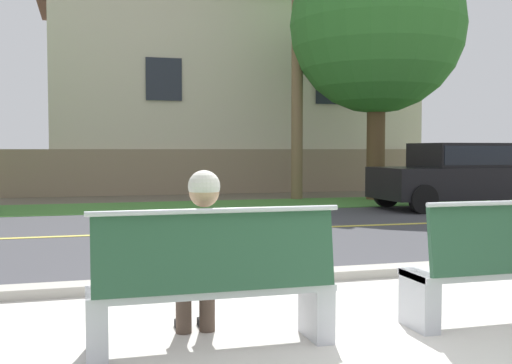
% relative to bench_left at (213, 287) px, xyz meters
% --- Properties ---
extents(ground_plane, '(140.00, 140.00, 0.00)m').
position_rel_bench_left_xyz_m(ground_plane, '(1.21, 7.62, -0.45)').
color(ground_plane, '#665B4C').
extents(sidewalk_pavement, '(44.00, 3.60, 0.01)m').
position_rel_bench_left_xyz_m(sidewalk_pavement, '(1.21, 0.02, -0.44)').
color(sidewalk_pavement, beige).
rests_on(sidewalk_pavement, ground_plane).
extents(curb_edge, '(44.00, 0.30, 0.11)m').
position_rel_bench_left_xyz_m(curb_edge, '(1.21, 1.97, -0.39)').
color(curb_edge, '#ADA89E').
rests_on(curb_edge, ground_plane).
extents(street_asphalt, '(52.00, 8.00, 0.01)m').
position_rel_bench_left_xyz_m(street_asphalt, '(1.21, 6.12, -0.45)').
color(street_asphalt, '#424247').
rests_on(street_asphalt, ground_plane).
extents(road_centre_line, '(48.00, 0.14, 0.01)m').
position_rel_bench_left_xyz_m(road_centre_line, '(1.21, 6.12, -0.44)').
color(road_centre_line, '#E0CC4C').
rests_on(road_centre_line, ground_plane).
extents(far_verge_grass, '(48.00, 2.80, 0.02)m').
position_rel_bench_left_xyz_m(far_verge_grass, '(1.21, 10.82, -0.44)').
color(far_verge_grass, '#478438').
rests_on(far_verge_grass, ground_plane).
extents(bench_left, '(1.70, 0.48, 1.01)m').
position_rel_bench_left_xyz_m(bench_left, '(0.00, 0.00, 0.00)').
color(bench_left, silver).
rests_on(bench_left, ground_plane).
extents(bench_right, '(1.70, 0.48, 1.01)m').
position_rel_bench_left_xyz_m(bench_right, '(2.41, 0.00, 0.00)').
color(bench_right, silver).
rests_on(bench_right, ground_plane).
extents(seated_person_white, '(0.52, 0.68, 1.25)m').
position_rel_bench_left_xyz_m(seated_person_white, '(-0.05, 0.17, 0.23)').
color(seated_person_white, '#47382D').
rests_on(seated_person_white, ground_plane).
extents(car_black_near, '(4.30, 1.86, 1.54)m').
position_rel_bench_left_xyz_m(car_black_near, '(7.81, 8.52, 0.40)').
color(car_black_near, black).
rests_on(car_black_near, ground_plane).
extents(shade_tree_centre, '(4.76, 4.76, 7.86)m').
position_rel_bench_left_xyz_m(shade_tree_centre, '(7.09, 11.32, 4.66)').
color(shade_tree_centre, brown).
rests_on(shade_tree_centre, ground_plane).
extents(garden_wall, '(13.00, 0.36, 1.40)m').
position_rel_bench_left_xyz_m(garden_wall, '(3.34, 14.98, 0.25)').
color(garden_wall, gray).
rests_on(garden_wall, ground_plane).
extents(house_across_street, '(13.25, 6.91, 7.03)m').
position_rel_bench_left_xyz_m(house_across_street, '(4.33, 18.18, 3.11)').
color(house_across_street, beige).
rests_on(house_across_street, ground_plane).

